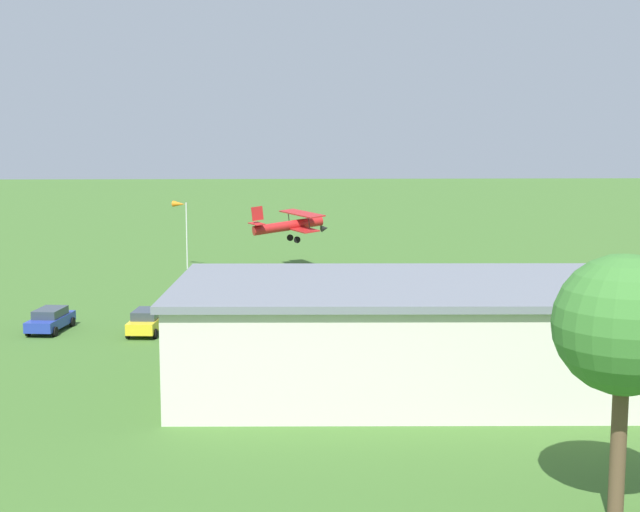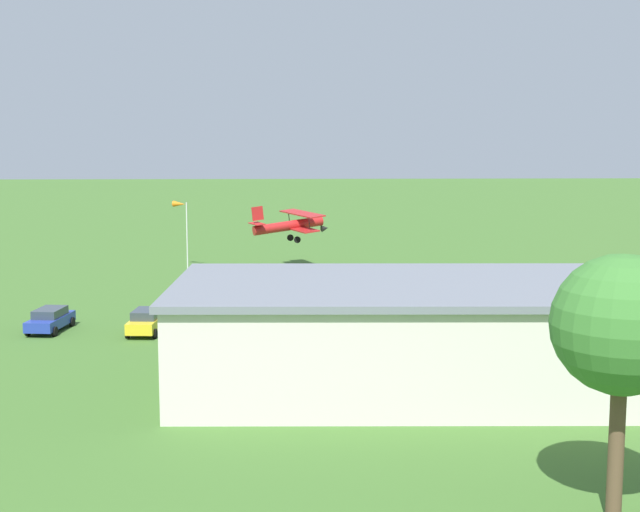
# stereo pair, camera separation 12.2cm
# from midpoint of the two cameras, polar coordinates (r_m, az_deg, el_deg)

# --- Properties ---
(ground_plane) EXTENTS (400.00, 400.00, 0.00)m
(ground_plane) POSITION_cam_midpoint_polar(r_m,az_deg,el_deg) (85.03, -0.08, -0.98)
(ground_plane) COLOR #3D6628
(hangar) EXTENTS (25.21, 14.27, 5.49)m
(hangar) POSITION_cam_midpoint_polar(r_m,az_deg,el_deg) (45.46, 6.20, -5.08)
(hangar) COLOR beige
(hangar) RESTS_ON ground_plane
(biplane) EXTENTS (7.93, 8.64, 3.59)m
(biplane) POSITION_cam_midpoint_polar(r_m,az_deg,el_deg) (84.18, -1.91, 2.09)
(biplane) COLOR #B21E1E
(car_silver) EXTENTS (2.29, 4.09, 1.54)m
(car_silver) POSITION_cam_midpoint_polar(r_m,az_deg,el_deg) (62.67, 13.75, -3.56)
(car_silver) COLOR #B7B7BC
(car_silver) RESTS_ON ground_plane
(car_grey) EXTENTS (2.06, 4.70, 1.69)m
(car_grey) POSITION_cam_midpoint_polar(r_m,az_deg,el_deg) (58.19, -5.13, -4.16)
(car_grey) COLOR slate
(car_grey) RESTS_ON ground_plane
(car_yellow) EXTENTS (2.28, 4.48, 1.60)m
(car_yellow) POSITION_cam_midpoint_polar(r_m,az_deg,el_deg) (58.85, -11.28, -4.18)
(car_yellow) COLOR gold
(car_yellow) RESTS_ON ground_plane
(car_blue) EXTENTS (2.49, 4.74, 1.54)m
(car_blue) POSITION_cam_midpoint_polar(r_m,az_deg,el_deg) (61.15, -17.22, -3.96)
(car_blue) COLOR #23389E
(car_blue) RESTS_ON ground_plane
(person_by_parked_cars) EXTENTS (0.52, 0.52, 1.59)m
(person_by_parked_cars) POSITION_cam_midpoint_polar(r_m,az_deg,el_deg) (62.93, 3.29, -3.32)
(person_by_parked_cars) COLOR #33723F
(person_by_parked_cars) RESTS_ON ground_plane
(person_watching_takeoff) EXTENTS (0.53, 0.53, 1.55)m
(person_watching_takeoff) POSITION_cam_midpoint_polar(r_m,az_deg,el_deg) (61.61, 2.76, -3.58)
(person_watching_takeoff) COLOR #33723F
(person_watching_takeoff) RESTS_ON ground_plane
(person_walking_on_apron) EXTENTS (0.42, 0.42, 1.76)m
(person_walking_on_apron) POSITION_cam_midpoint_polar(r_m,az_deg,el_deg) (57.83, -0.31, -4.19)
(person_walking_on_apron) COLOR beige
(person_walking_on_apron) RESTS_ON ground_plane
(person_crossing_taxiway) EXTENTS (0.46, 0.46, 1.73)m
(person_crossing_taxiway) POSITION_cam_midpoint_polar(r_m,az_deg,el_deg) (61.60, 5.69, -3.51)
(person_crossing_taxiway) COLOR #33723F
(person_crossing_taxiway) RESTS_ON ground_plane
(person_at_fence_line) EXTENTS (0.48, 0.48, 1.66)m
(person_at_fence_line) POSITION_cam_midpoint_polar(r_m,az_deg,el_deg) (61.94, 6.92, -3.51)
(person_at_fence_line) COLOR orange
(person_at_fence_line) RESTS_ON ground_plane
(tree_behind_hangar_left) EXTENTS (4.69, 4.69, 9.03)m
(tree_behind_hangar_left) POSITION_cam_midpoint_polar(r_m,az_deg,el_deg) (30.45, 19.09, -4.34)
(tree_behind_hangar_left) COLOR brown
(tree_behind_hangar_left) RESTS_ON ground_plane
(windsock) EXTENTS (1.48, 1.12, 6.72)m
(windsock) POSITION_cam_midpoint_polar(r_m,az_deg,el_deg) (86.98, -9.14, 3.02)
(windsock) COLOR silver
(windsock) RESTS_ON ground_plane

